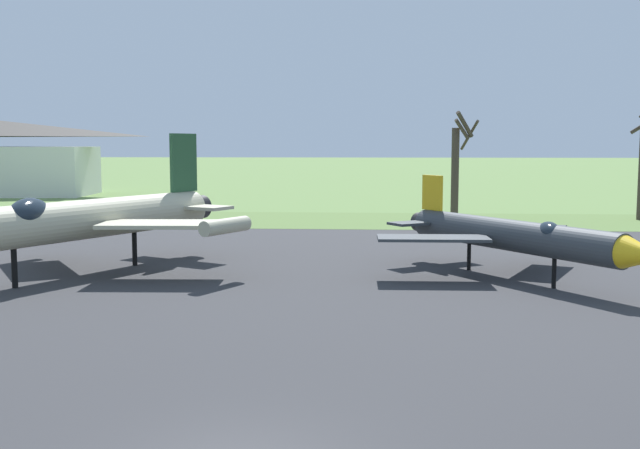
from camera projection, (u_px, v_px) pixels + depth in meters
asphalt_apron at (306, 302)px, 26.58m from camera, size 109.53×45.25×0.05m
grass_verge_strip at (341, 220)px, 54.97m from camera, size 169.53×12.00×0.06m
jet_fighter_front_right at (514, 235)px, 30.76m from camera, size 9.95×12.29×4.12m
jet_fighter_rear_left at (73, 219)px, 31.34m from camera, size 12.42×16.35×6.07m
bare_tree_left_of_center at (457, 166)px, 54.51m from camera, size 1.87×2.89×7.88m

